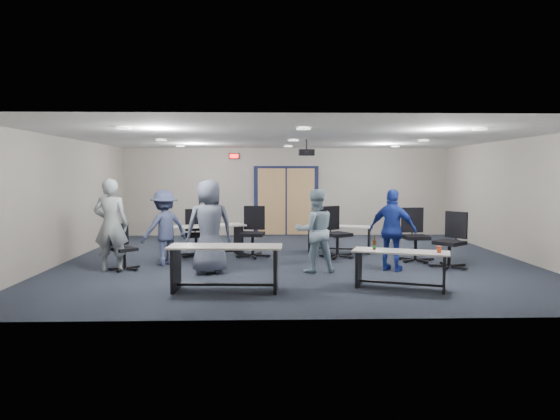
{
  "coord_description": "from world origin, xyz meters",
  "views": [
    {
      "loc": [
        -0.64,
        -10.94,
        1.93
      ],
      "look_at": [
        -0.33,
        -0.3,
        1.14
      ],
      "focal_mm": 32.0,
      "sensor_mm": 36.0,
      "label": 1
    }
  ],
  "objects_px": {
    "person_navy": "(393,230)",
    "table_back_left": "(205,235)",
    "table_back_right": "(339,234)",
    "person_lightblue": "(315,231)",
    "chair_back_c": "(337,232)",
    "table_front_left": "(225,260)",
    "person_plaid": "(209,226)",
    "person_gray": "(111,225)",
    "chair_back_b": "(253,232)",
    "chair_back_a": "(196,233)",
    "person_back": "(164,228)",
    "chair_loose_left": "(124,247)",
    "table_front_right": "(400,262)",
    "chair_loose_right": "(450,240)",
    "chair_back_d": "(416,235)"
  },
  "relations": [
    {
      "from": "person_gray",
      "to": "person_plaid",
      "type": "distance_m",
      "value": 1.97
    },
    {
      "from": "chair_back_d",
      "to": "person_gray",
      "type": "xyz_separation_m",
      "value": [
        -6.31,
        -0.91,
        0.33
      ]
    },
    {
      "from": "person_navy",
      "to": "chair_back_b",
      "type": "bearing_deg",
      "value": 2.62
    },
    {
      "from": "table_front_left",
      "to": "person_back",
      "type": "bearing_deg",
      "value": 124.94
    },
    {
      "from": "table_front_right",
      "to": "table_back_left",
      "type": "relative_size",
      "value": 0.86
    },
    {
      "from": "table_front_left",
      "to": "person_plaid",
      "type": "xyz_separation_m",
      "value": [
        -0.42,
        1.46,
        0.4
      ]
    },
    {
      "from": "table_front_left",
      "to": "chair_back_a",
      "type": "relative_size",
      "value": 1.72
    },
    {
      "from": "table_back_right",
      "to": "person_plaid",
      "type": "height_order",
      "value": "person_plaid"
    },
    {
      "from": "person_plaid",
      "to": "person_navy",
      "type": "height_order",
      "value": "person_plaid"
    },
    {
      "from": "chair_back_d",
      "to": "chair_back_a",
      "type": "bearing_deg",
      "value": 168.54
    },
    {
      "from": "chair_back_c",
      "to": "person_back",
      "type": "bearing_deg",
      "value": 159.72
    },
    {
      "from": "table_front_right",
      "to": "chair_back_a",
      "type": "relative_size",
      "value": 1.52
    },
    {
      "from": "table_back_left",
      "to": "chair_back_b",
      "type": "distance_m",
      "value": 1.1
    },
    {
      "from": "table_front_right",
      "to": "table_back_left",
      "type": "distance_m",
      "value": 4.87
    },
    {
      "from": "table_front_left",
      "to": "person_plaid",
      "type": "bearing_deg",
      "value": 109.42
    },
    {
      "from": "person_lightblue",
      "to": "person_navy",
      "type": "bearing_deg",
      "value": 173.21
    },
    {
      "from": "chair_back_b",
      "to": "person_back",
      "type": "relative_size",
      "value": 0.74
    },
    {
      "from": "table_back_left",
      "to": "chair_back_b",
      "type": "bearing_deg",
      "value": -25.39
    },
    {
      "from": "person_navy",
      "to": "chair_back_c",
      "type": "bearing_deg",
      "value": -27.57
    },
    {
      "from": "table_back_left",
      "to": "person_gray",
      "type": "height_order",
      "value": "person_gray"
    },
    {
      "from": "table_front_left",
      "to": "chair_loose_right",
      "type": "relative_size",
      "value": 1.64
    },
    {
      "from": "chair_back_b",
      "to": "chair_back_c",
      "type": "height_order",
      "value": "chair_back_c"
    },
    {
      "from": "table_back_right",
      "to": "chair_back_c",
      "type": "xyz_separation_m",
      "value": [
        -0.16,
        -0.78,
        0.14
      ]
    },
    {
      "from": "table_front_right",
      "to": "chair_loose_right",
      "type": "height_order",
      "value": "chair_loose_right"
    },
    {
      "from": "person_back",
      "to": "chair_back_a",
      "type": "bearing_deg",
      "value": -154.97
    },
    {
      "from": "chair_back_a",
      "to": "chair_back_d",
      "type": "xyz_separation_m",
      "value": [
        4.89,
        -0.8,
        0.04
      ]
    },
    {
      "from": "chair_back_b",
      "to": "person_plaid",
      "type": "height_order",
      "value": "person_plaid"
    },
    {
      "from": "chair_back_c",
      "to": "person_lightblue",
      "type": "height_order",
      "value": "person_lightblue"
    },
    {
      "from": "person_navy",
      "to": "table_back_left",
      "type": "bearing_deg",
      "value": 9.51
    },
    {
      "from": "table_back_left",
      "to": "person_gray",
      "type": "bearing_deg",
      "value": -158.12
    },
    {
      "from": "chair_back_c",
      "to": "person_navy",
      "type": "bearing_deg",
      "value": -92.99
    },
    {
      "from": "chair_loose_left",
      "to": "person_lightblue",
      "type": "distance_m",
      "value": 3.8
    },
    {
      "from": "chair_loose_left",
      "to": "chair_loose_right",
      "type": "bearing_deg",
      "value": -44.01
    },
    {
      "from": "chair_back_c",
      "to": "chair_back_b",
      "type": "bearing_deg",
      "value": 144.79
    },
    {
      "from": "table_back_right",
      "to": "chair_back_b",
      "type": "relative_size",
      "value": 1.44
    },
    {
      "from": "chair_back_a",
      "to": "person_lightblue",
      "type": "distance_m",
      "value": 3.22
    },
    {
      "from": "chair_back_a",
      "to": "person_gray",
      "type": "relative_size",
      "value": 0.6
    },
    {
      "from": "table_front_left",
      "to": "chair_loose_left",
      "type": "distance_m",
      "value": 2.82
    },
    {
      "from": "chair_back_b",
      "to": "person_lightblue",
      "type": "relative_size",
      "value": 0.72
    },
    {
      "from": "chair_back_d",
      "to": "chair_loose_left",
      "type": "relative_size",
      "value": 1.27
    },
    {
      "from": "chair_back_d",
      "to": "table_front_right",
      "type": "bearing_deg",
      "value": -114.18
    },
    {
      "from": "chair_loose_right",
      "to": "table_back_right",
      "type": "bearing_deg",
      "value": -176.27
    },
    {
      "from": "chair_loose_left",
      "to": "chair_back_b",
      "type": "bearing_deg",
      "value": -14.01
    },
    {
      "from": "table_back_left",
      "to": "person_navy",
      "type": "height_order",
      "value": "person_navy"
    },
    {
      "from": "chair_back_a",
      "to": "person_back",
      "type": "xyz_separation_m",
      "value": [
        -0.51,
        -1.05,
        0.24
      ]
    },
    {
      "from": "chair_back_c",
      "to": "chair_back_d",
      "type": "bearing_deg",
      "value": -50.19
    },
    {
      "from": "chair_loose_left",
      "to": "chair_loose_right",
      "type": "xyz_separation_m",
      "value": [
        6.53,
        0.01,
        0.11
      ]
    },
    {
      "from": "person_plaid",
      "to": "person_lightblue",
      "type": "relative_size",
      "value": 1.12
    },
    {
      "from": "table_back_right",
      "to": "person_lightblue",
      "type": "xyz_separation_m",
      "value": [
        -0.84,
        -2.42,
        0.37
      ]
    },
    {
      "from": "person_navy",
      "to": "table_front_right",
      "type": "bearing_deg",
      "value": 113.82
    }
  ]
}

